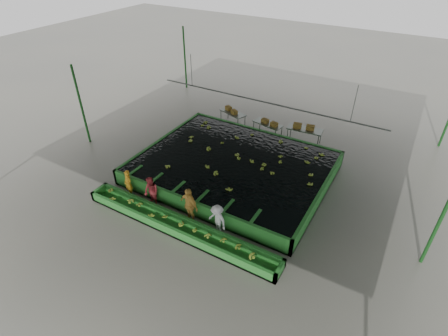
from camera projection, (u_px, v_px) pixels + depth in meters
The scene contains 21 objects.
ground at pixel (219, 188), 18.42m from camera, with size 80.00×80.00×0.00m, color #656459.
shed_roof at pixel (218, 100), 15.58m from camera, with size 20.00×22.00×0.04m, color slate.
shed_posts at pixel (219, 148), 17.00m from camera, with size 20.00×22.00×5.00m, color #19531C, non-canonical shape.
flotation_tank at pixel (233, 167), 19.23m from camera, with size 10.00×8.00×0.90m, color #247026, non-canonical shape.
tank_water at pixel (233, 161), 19.00m from camera, with size 9.70×7.70×0.00m, color black.
sorting_trough at pixel (178, 226), 15.72m from camera, with size 10.00×1.00×0.50m, color #247026, non-canonical shape.
cableway_rail at pixel (263, 102), 20.27m from camera, with size 0.08×0.08×14.00m, color #59605B.
rail_hanger_left at pixel (191, 70), 21.78m from camera, with size 0.04×0.04×2.00m, color #59605B.
rail_hanger_right at pixel (354, 104), 17.62m from camera, with size 0.04×0.04×2.00m, color #59605B.
worker_a at pixel (128, 183), 17.52m from camera, with size 0.55×0.36×1.50m, color orange.
worker_b at pixel (151, 192), 16.87m from camera, with size 0.79×0.61×1.61m, color #C3363F.
worker_c at pixel (189, 205), 15.86m from camera, with size 1.10×0.46×1.88m, color gold.
worker_d at pixel (217, 220), 15.34m from camera, with size 0.99×0.57×1.53m, color silver.
packing_table_left at pixel (233, 118), 24.22m from camera, with size 1.93×0.77×0.88m, color #59605B, non-canonical shape.
packing_table_mid at pixel (267, 129), 22.86m from camera, with size 1.96×0.78×0.89m, color #59605B, non-canonical shape.
packing_table_right at pixel (304, 136), 22.07m from camera, with size 2.16×0.86×0.98m, color #59605B, non-canonical shape.
box_stack_left at pixel (231, 112), 24.06m from camera, with size 1.17×0.32×0.25m, color brown, non-canonical shape.
box_stack_mid at pixel (269, 124), 22.49m from camera, with size 1.16×0.32×0.25m, color brown, non-canonical shape.
box_stack_right at pixel (303, 129), 21.81m from camera, with size 1.30×0.36×0.28m, color brown, non-canonical shape.
floating_bananas at pixel (240, 154), 19.57m from camera, with size 8.16×5.57×0.11m, color #88A32E, non-canonical shape.
trough_bananas at pixel (178, 224), 15.64m from camera, with size 9.67×0.64×0.13m, color #88A32E, non-canonical shape.
Camera 1 is at (7.58, -12.43, 11.34)m, focal length 28.00 mm.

